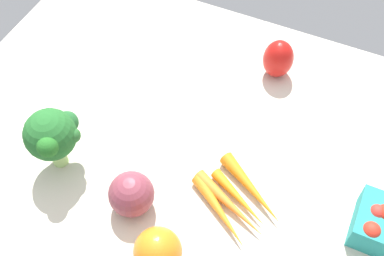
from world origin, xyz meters
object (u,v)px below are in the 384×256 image
red_onion_center (131,194)px  berry_basket (384,224)px  bell_pepper_red (278,59)px  broccoli_head (52,134)px  bell_pepper_orange (158,252)px  carrot_bunch (236,200)px

red_onion_center → berry_basket: red_onion_center is taller
bell_pepper_red → red_onion_center: size_ratio=1.11×
berry_basket → broccoli_head: bearing=-169.9°
bell_pepper_orange → red_onion_center: size_ratio=1.08×
bell_pepper_orange → red_onion_center: (-9.16, 7.65, -0.32)cm
broccoli_head → berry_basket: (59.25, 10.59, -5.66)cm
bell_pepper_orange → berry_basket: 39.03cm
bell_pepper_orange → berry_basket: bell_pepper_orange is taller
berry_basket → red_onion_center: bearing=-162.5°
carrot_bunch → broccoli_head: broccoli_head is taller
bell_pepper_red → berry_basket: (28.90, -28.53, -1.35)cm
red_onion_center → berry_basket: 44.13cm
berry_basket → carrot_bunch: bearing=-168.2°
bell_pepper_orange → berry_basket: size_ratio=0.90×
bell_pepper_red → carrot_bunch: 34.14cm
bell_pepper_orange → carrot_bunch: bearing=63.7°
bell_pepper_orange → broccoli_head: size_ratio=0.64×
bell_pepper_red → carrot_bunch: bell_pepper_red is taller
bell_pepper_red → broccoli_head: 49.70cm
bell_pepper_red → red_onion_center: bell_pepper_red is taller
broccoli_head → berry_basket: 60.46cm
bell_pepper_orange → broccoli_head: broccoli_head is taller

